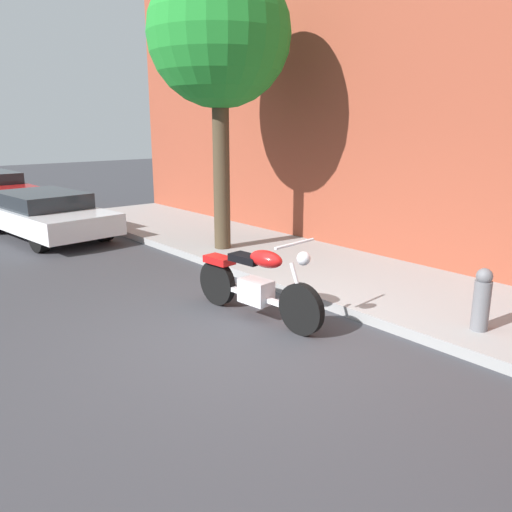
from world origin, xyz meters
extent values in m
plane|color=#38383D|center=(0.00, 0.00, 0.00)|extent=(60.00, 60.00, 0.00)
cube|color=#949494|center=(0.00, 2.82, 0.07)|extent=(19.20, 2.66, 0.14)
cube|color=brown|center=(0.00, 4.40, 3.88)|extent=(19.20, 0.50, 7.76)
cylinder|color=black|center=(0.40, 0.61, 0.33)|extent=(0.66, 0.16, 0.66)
cylinder|color=black|center=(-1.15, 0.46, 0.33)|extent=(0.66, 0.16, 0.66)
cube|color=silver|center=(-0.38, 0.54, 0.38)|extent=(0.46, 0.32, 0.32)
cube|color=silver|center=(-0.38, 0.54, 0.31)|extent=(1.40, 0.21, 0.06)
ellipsoid|color=red|center=(-0.20, 0.56, 0.86)|extent=(0.54, 0.31, 0.22)
cube|color=black|center=(-0.56, 0.52, 0.80)|extent=(0.50, 0.29, 0.10)
cube|color=red|center=(-1.10, 0.47, 0.68)|extent=(0.46, 0.28, 0.10)
cylinder|color=silver|center=(0.34, 0.61, 0.61)|extent=(0.27, 0.08, 0.58)
cylinder|color=silver|center=(0.28, 0.60, 1.14)|extent=(0.10, 0.70, 0.04)
sphere|color=silver|center=(0.42, 0.61, 0.98)|extent=(0.17, 0.17, 0.17)
cylinder|color=silver|center=(-0.64, 0.67, 0.28)|extent=(0.80, 0.17, 0.09)
cylinder|color=black|center=(-6.14, 0.96, 0.32)|extent=(0.66, 0.28, 0.64)
cylinder|color=black|center=(-6.00, -0.46, 0.32)|extent=(0.66, 0.28, 0.64)
cylinder|color=black|center=(-8.73, 0.70, 0.32)|extent=(0.66, 0.28, 0.64)
cube|color=silver|center=(-7.37, 0.12, 0.47)|extent=(4.22, 2.10, 0.45)
cube|color=#1E2328|center=(-7.47, 0.11, 0.83)|extent=(2.25, 1.70, 0.40)
cylinder|color=black|center=(-12.20, 1.22, 0.32)|extent=(0.65, 0.24, 0.64)
cylinder|color=black|center=(-14.95, 1.14, 0.32)|extent=(0.65, 0.24, 0.64)
cylinder|color=#473A28|center=(-3.46, 2.26, 1.69)|extent=(0.32, 0.32, 3.38)
sphere|color=#20862D|center=(-3.46, 2.26, 4.10)|extent=(2.61, 2.61, 2.61)
cylinder|color=slate|center=(1.91, 2.11, 0.38)|extent=(0.20, 0.20, 0.75)
sphere|color=slate|center=(1.91, 2.11, 0.81)|extent=(0.19, 0.19, 0.19)
camera|label=1|loc=(4.62, -3.66, 2.55)|focal=36.21mm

